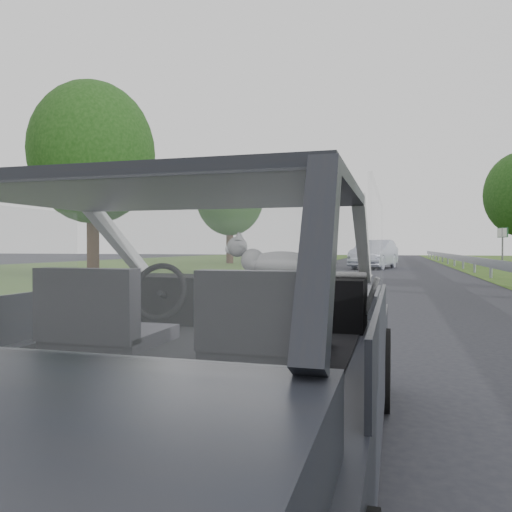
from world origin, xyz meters
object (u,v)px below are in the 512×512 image
Objects in this scene: cat at (282,262)px; highway_sign at (502,248)px; subject_car at (201,337)px; other_car at (374,254)px.

highway_sign is at bearing 70.83° from cat.
subject_car is 25.37m from other_car.
highway_sign reaches higher than cat.
other_car reaches higher than cat.
other_car is at bearing 90.34° from subject_car.
other_car is 6.87m from highway_sign.
other_car is (-0.15, 25.37, 0.06)m from subject_car.
cat is 24.73m from other_car.
subject_car reaches higher than cat.
highway_sign is (6.23, 26.38, 0.02)m from cat.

